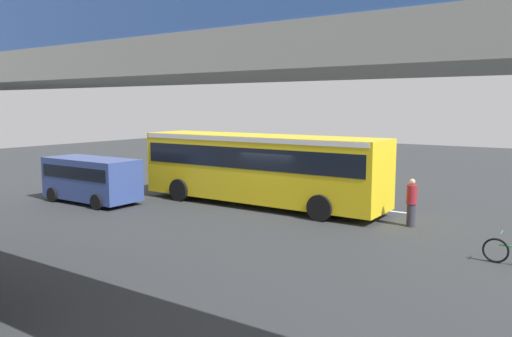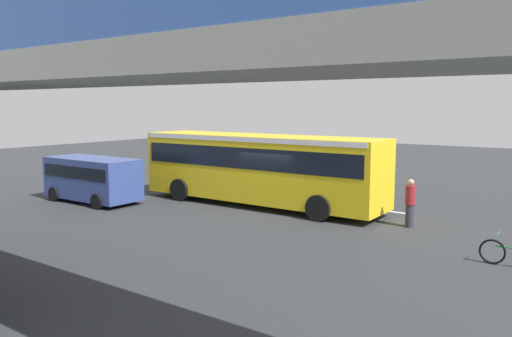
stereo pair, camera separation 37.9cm
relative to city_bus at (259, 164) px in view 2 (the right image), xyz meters
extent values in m
plane|color=#2D3033|center=(-1.19, 0.43, -1.88)|extent=(80.00, 80.00, 0.00)
cube|color=yellow|center=(-0.01, 0.00, -0.17)|extent=(11.50, 2.55, 2.86)
cube|color=black|center=(-0.01, 0.00, 0.35)|extent=(11.04, 2.59, 0.90)
cube|color=white|center=(-0.01, 0.00, 1.15)|extent=(11.27, 2.58, 0.20)
cube|color=black|center=(5.76, 0.00, 0.18)|extent=(0.04, 2.24, 1.20)
cylinder|color=black|center=(3.67, 1.27, -1.36)|extent=(1.04, 0.30, 1.04)
cylinder|color=black|center=(3.67, -1.27, -1.36)|extent=(1.04, 0.30, 1.04)
cylinder|color=black|center=(-3.69, 1.27, -1.36)|extent=(1.04, 0.30, 1.04)
cylinder|color=black|center=(-3.69, -1.27, -1.36)|extent=(1.04, 0.30, 1.04)
cube|color=#33478C|center=(6.79, 3.81, -0.77)|extent=(4.80, 1.95, 1.86)
cube|color=black|center=(6.79, 3.81, -0.41)|extent=(4.42, 1.98, 0.56)
cylinder|color=black|center=(8.37, 4.78, -1.54)|extent=(0.68, 0.22, 0.68)
cylinder|color=black|center=(8.37, 2.83, -1.54)|extent=(0.68, 0.22, 0.68)
cylinder|color=black|center=(5.20, 4.78, -1.54)|extent=(0.68, 0.22, 0.68)
cylinder|color=black|center=(5.20, 2.83, -1.54)|extent=(0.68, 0.22, 0.68)
torus|color=black|center=(-10.22, 3.12, -1.52)|extent=(0.72, 0.06, 0.72)
cylinder|color=green|center=(-10.35, 3.12, -0.97)|extent=(0.02, 0.44, 0.02)
cylinder|color=#2D2D38|center=(-6.87, 0.15, -1.46)|extent=(0.32, 0.32, 0.85)
cylinder|color=maroon|center=(-6.87, 0.15, -0.68)|extent=(0.38, 0.38, 0.70)
sphere|color=tan|center=(-6.87, 0.15, -0.20)|extent=(0.22, 0.22, 0.22)
cylinder|color=slate|center=(-3.29, -2.36, -0.48)|extent=(0.08, 0.08, 2.80)
cube|color=red|center=(-3.29, -2.36, 0.62)|extent=(0.04, 0.60, 0.60)
cube|color=silver|center=(-5.19, -2.09, -1.88)|extent=(2.00, 0.20, 0.01)
cube|color=silver|center=(-1.19, -2.09, -1.88)|extent=(2.00, 0.20, 0.01)
cube|color=silver|center=(2.81, -2.09, -1.88)|extent=(2.00, 0.20, 0.01)
cube|color=#3359A5|center=(-1.19, 11.28, 4.02)|extent=(26.74, 0.08, 1.10)
camera|label=1|loc=(-12.44, 18.48, 2.59)|focal=35.34mm
camera|label=2|loc=(-12.75, 18.26, 2.59)|focal=35.34mm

